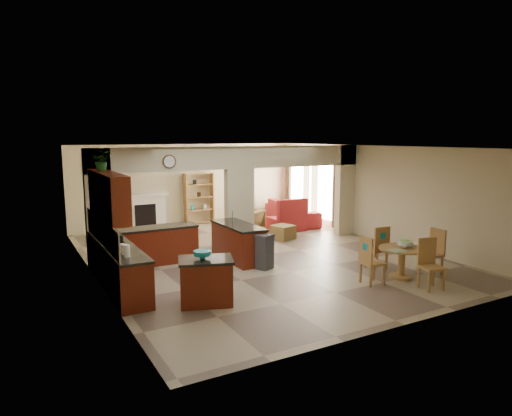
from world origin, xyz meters
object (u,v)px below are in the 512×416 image
kitchen_island (206,281)px  sofa (292,212)px  dining_table (402,257)px  armchair (248,222)px

kitchen_island → sofa: (5.77, 5.89, -0.03)m
kitchen_island → dining_table: 4.38m
dining_table → kitchen_island: bearing=171.7°
kitchen_island → sofa: 8.25m
kitchen_island → sofa: kitchen_island is taller
kitchen_island → armchair: 6.17m
kitchen_island → dining_table: kitchen_island is taller
kitchen_island → armchair: bearing=74.2°
armchair → kitchen_island: bearing=22.7°
sofa → dining_table: bearing=177.8°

